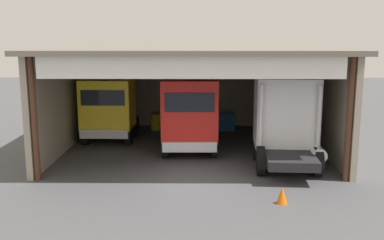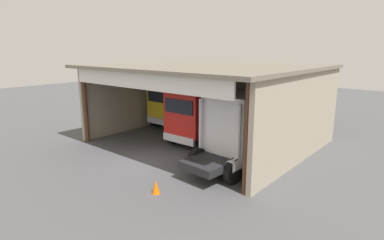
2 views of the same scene
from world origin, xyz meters
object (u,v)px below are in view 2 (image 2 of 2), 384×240
Objects in this scene: truck_yellow_center_left_bay at (172,105)px; truck_white_center_bay at (234,130)px; truck_red_left_bay at (194,116)px; tool_cart at (263,127)px; oil_drum at (216,119)px; traffic_cone at (156,187)px.

truck_white_center_bay is (8.24, -4.18, 0.25)m from truck_yellow_center_left_bay.
truck_red_left_bay is 5.63m from tool_cart.
oil_drum is (2.15, 2.83, -1.27)m from truck_yellow_center_left_bay.
traffic_cone is at bearing -98.25° from truck_white_center_bay.
truck_white_center_bay reaches higher than oil_drum.
truck_yellow_center_left_bay is at bearing -127.27° from oil_drum.
truck_red_left_bay is 1.03× the size of truck_white_center_bay.
truck_red_left_bay is 7.18m from traffic_cone.
truck_red_left_bay is at bearing -112.35° from tool_cart.
traffic_cone is (-0.93, -4.41, -1.71)m from truck_white_center_bay.
truck_red_left_bay reaches higher than tool_cart.
truck_yellow_center_left_bay is 11.37m from traffic_cone.
truck_red_left_bay is 8.43× the size of traffic_cone.
traffic_cone is (3.15, -6.26, -1.57)m from truck_red_left_bay.
truck_white_center_bay is at bearing -73.81° from tool_cart.
tool_cart reaches higher than traffic_cone.
truck_yellow_center_left_bay is 7.83× the size of traffic_cone.
oil_drum is 12.52m from traffic_cone.
truck_yellow_center_left_bay is at bearing -29.76° from truck_red_left_bay.
tool_cart is at bearing -112.92° from truck_red_left_bay.
tool_cart is 11.36m from traffic_cone.
tool_cart is (2.08, 5.05, -1.35)m from truck_red_left_bay.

